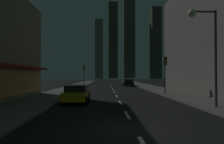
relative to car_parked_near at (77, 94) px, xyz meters
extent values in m
cube|color=black|center=(3.60, 23.54, -0.79)|extent=(78.00, 136.00, 0.10)
cube|color=#605E59|center=(10.60, 23.54, -0.67)|extent=(4.00, 76.00, 0.15)
cube|color=#605E59|center=(-3.40, 23.54, -0.67)|extent=(4.00, 76.00, 0.15)
cube|color=silver|center=(3.60, -5.26, -0.73)|extent=(0.16, 2.20, 0.01)
cube|color=silver|center=(3.60, -0.06, -0.73)|extent=(0.16, 2.20, 0.01)
cube|color=silver|center=(3.60, 5.14, -0.73)|extent=(0.16, 2.20, 0.01)
cube|color=silver|center=(3.60, 10.34, -0.73)|extent=(0.16, 2.20, 0.01)
cube|color=silver|center=(3.60, 15.54, -0.73)|extent=(0.16, 2.20, 0.01)
cube|color=silver|center=(3.60, 20.74, -0.73)|extent=(0.16, 2.20, 0.01)
cube|color=silver|center=(3.60, 25.94, -0.73)|extent=(0.16, 2.20, 0.01)
cube|color=#D88C3F|center=(-5.40, -1.43, 0.86)|extent=(0.10, 17.16, 2.20)
cube|color=maroon|center=(-5.00, -1.43, 2.26)|extent=(0.90, 17.76, 0.20)
cube|color=#645F4B|center=(-1.74, 118.41, 18.95)|extent=(5.12, 7.99, 39.37)
cube|color=#3B382C|center=(8.34, 135.86, 28.11)|extent=(7.01, 6.74, 57.70)
cube|color=#474335|center=(21.19, 139.52, 39.25)|extent=(8.84, 5.74, 79.98)
cube|color=#39372B|center=(35.31, 112.86, 22.37)|extent=(6.22, 8.17, 46.22)
cube|color=gold|center=(0.00, 0.05, -0.13)|extent=(1.80, 4.20, 0.65)
cube|color=black|center=(0.00, -0.15, 0.43)|extent=(1.64, 2.00, 0.55)
cylinder|color=black|center=(-0.88, 1.45, -0.40)|extent=(0.22, 0.68, 0.68)
cylinder|color=black|center=(0.88, 1.45, -0.40)|extent=(0.22, 0.68, 0.68)
cylinder|color=black|center=(-0.88, -1.35, -0.40)|extent=(0.22, 0.68, 0.68)
cylinder|color=black|center=(0.88, -1.35, -0.40)|extent=(0.22, 0.68, 0.68)
sphere|color=white|center=(-0.55, 2.10, -0.08)|extent=(0.18, 0.18, 0.18)
sphere|color=white|center=(0.55, 2.10, -0.08)|extent=(0.18, 0.18, 0.18)
cube|color=black|center=(7.20, 25.18, -0.13)|extent=(1.80, 4.20, 0.65)
cube|color=black|center=(7.20, 24.98, 0.43)|extent=(1.64, 2.00, 0.55)
cylinder|color=black|center=(6.32, 26.58, -0.40)|extent=(0.22, 0.68, 0.68)
cylinder|color=black|center=(8.08, 26.58, -0.40)|extent=(0.22, 0.68, 0.68)
cylinder|color=black|center=(6.32, 23.78, -0.40)|extent=(0.22, 0.68, 0.68)
cylinder|color=black|center=(8.08, 23.78, -0.40)|extent=(0.22, 0.68, 0.68)
sphere|color=white|center=(6.65, 27.23, -0.08)|extent=(0.18, 0.18, 0.18)
sphere|color=white|center=(7.75, 27.23, -0.08)|extent=(0.18, 0.18, 0.18)
cylinder|color=red|center=(-2.30, 16.34, -0.32)|extent=(0.22, 0.22, 0.55)
sphere|color=red|center=(-2.30, 16.34, -0.04)|extent=(0.21, 0.21, 0.21)
cylinder|color=red|center=(-2.30, 16.34, -0.56)|extent=(0.30, 0.30, 0.06)
cylinder|color=red|center=(-2.46, 16.34, -0.29)|extent=(0.10, 0.10, 0.10)
cylinder|color=red|center=(-2.14, 16.34, -0.29)|extent=(0.10, 0.10, 0.10)
cylinder|color=#2D2D2D|center=(9.10, 5.73, 1.51)|extent=(0.12, 0.12, 4.20)
cube|color=black|center=(9.10, 5.53, 3.11)|extent=(0.32, 0.24, 0.90)
sphere|color=red|center=(9.10, 5.40, 3.39)|extent=(0.18, 0.18, 0.18)
sphere|color=#F2B20C|center=(9.10, 5.40, 3.11)|extent=(0.18, 0.18, 0.18)
sphere|color=#19D833|center=(9.10, 5.40, 2.83)|extent=(0.18, 0.18, 0.18)
cylinder|color=#2D2D2D|center=(-1.90, 23.47, 1.51)|extent=(0.12, 0.12, 4.20)
cube|color=black|center=(-1.90, 23.27, 3.11)|extent=(0.32, 0.24, 0.90)
sphere|color=red|center=(-1.90, 23.14, 3.39)|extent=(0.18, 0.18, 0.18)
sphere|color=#F2B20C|center=(-1.90, 23.14, 3.11)|extent=(0.18, 0.18, 0.18)
sphere|color=#19D833|center=(-1.90, 23.14, 2.83)|extent=(0.18, 0.18, 0.18)
cylinder|color=#38383D|center=(9.80, -3.43, 2.66)|extent=(0.16, 0.16, 6.50)
cylinder|color=#38383D|center=(9.00, -3.43, 5.81)|extent=(1.60, 0.12, 0.12)
sphere|color=#FCF7CC|center=(8.20, -3.43, 5.71)|extent=(0.56, 0.56, 0.56)
camera|label=1|loc=(2.35, -16.66, 1.51)|focal=32.18mm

